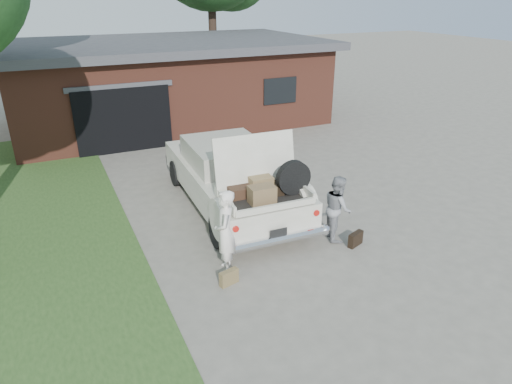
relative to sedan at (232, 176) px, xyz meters
name	(u,v)px	position (x,y,z in m)	size (l,w,h in m)	color
ground	(268,248)	(-0.12, -2.32, -0.84)	(90.00, 90.00, 0.00)	gray
house	(167,81)	(0.86, 9.16, 0.83)	(12.80, 7.80, 3.30)	brown
sedan	(232,176)	(0.00, 0.00, 0.00)	(2.43, 5.77, 2.35)	white
woman_left	(225,232)	(-1.25, -2.72, 0.02)	(0.63, 0.41, 1.72)	white
woman_right	(338,208)	(1.49, -2.54, -0.09)	(0.72, 0.56, 1.49)	gray
suitcase_left	(229,277)	(-1.39, -3.19, -0.69)	(0.39, 0.12, 0.30)	olive
suitcase_right	(356,239)	(1.68, -3.03, -0.68)	(0.41, 0.13, 0.31)	black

